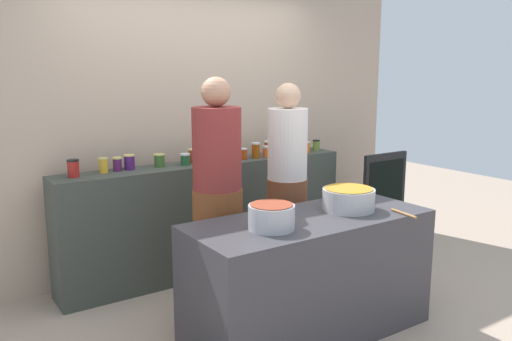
% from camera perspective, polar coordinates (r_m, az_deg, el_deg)
% --- Properties ---
extents(ground, '(12.00, 12.00, 0.00)m').
position_cam_1_polar(ground, '(4.04, 2.88, -15.59)').
color(ground, tan).
extents(storefront_wall, '(4.80, 0.12, 3.00)m').
position_cam_1_polar(storefront_wall, '(4.86, -7.32, 7.29)').
color(storefront_wall, tan).
rests_on(storefront_wall, ground).
extents(display_shelf, '(2.70, 0.36, 1.00)m').
position_cam_1_polar(display_shelf, '(4.72, -5.11, -5.09)').
color(display_shelf, '#3B423A').
rests_on(display_shelf, ground).
extents(prep_table, '(1.70, 0.70, 0.84)m').
position_cam_1_polar(prep_table, '(3.65, 5.82, -11.42)').
color(prep_table, '#3A373C').
rests_on(prep_table, ground).
extents(preserve_jar_0, '(0.09, 0.09, 0.14)m').
position_cam_1_polar(preserve_jar_0, '(4.19, -19.32, 0.23)').
color(preserve_jar_0, '#A9211A').
rests_on(preserve_jar_0, display_shelf).
extents(preserve_jar_1, '(0.07, 0.07, 0.12)m').
position_cam_1_polar(preserve_jar_1, '(4.29, -16.33, 0.55)').
color(preserve_jar_1, gold).
rests_on(preserve_jar_1, display_shelf).
extents(preserve_jar_2, '(0.07, 0.07, 0.11)m').
position_cam_1_polar(preserve_jar_2, '(4.34, -14.90, 0.69)').
color(preserve_jar_2, '#4E1B50').
rests_on(preserve_jar_2, display_shelf).
extents(preserve_jar_3, '(0.09, 0.09, 0.12)m').
position_cam_1_polar(preserve_jar_3, '(4.37, -13.65, 0.90)').
color(preserve_jar_3, '#46195F').
rests_on(preserve_jar_3, display_shelf).
extents(preserve_jar_4, '(0.09, 0.09, 0.11)m').
position_cam_1_polar(preserve_jar_4, '(4.45, -10.49, 1.11)').
color(preserve_jar_4, '#375D27').
rests_on(preserve_jar_4, display_shelf).
extents(preserve_jar_5, '(0.08, 0.08, 0.10)m').
position_cam_1_polar(preserve_jar_5, '(4.49, -7.73, 1.23)').
color(preserve_jar_5, '#1F502D').
rests_on(preserve_jar_5, display_shelf).
extents(preserve_jar_6, '(0.09, 0.09, 0.12)m').
position_cam_1_polar(preserve_jar_6, '(4.59, -6.88, 1.61)').
color(preserve_jar_6, '#994220').
rests_on(preserve_jar_6, display_shelf).
extents(preserve_jar_7, '(0.09, 0.09, 0.15)m').
position_cam_1_polar(preserve_jar_7, '(4.58, -5.18, 1.78)').
color(preserve_jar_7, orange).
rests_on(preserve_jar_7, display_shelf).
extents(preserve_jar_8, '(0.08, 0.08, 0.12)m').
position_cam_1_polar(preserve_jar_8, '(4.71, -2.64, 1.90)').
color(preserve_jar_8, '#AB3C1C').
rests_on(preserve_jar_8, display_shelf).
extents(preserve_jar_9, '(0.08, 0.08, 0.10)m').
position_cam_1_polar(preserve_jar_9, '(4.74, -1.41, 1.84)').
color(preserve_jar_9, '#A53610').
rests_on(preserve_jar_9, display_shelf).
extents(preserve_jar_10, '(0.08, 0.08, 0.14)m').
position_cam_1_polar(preserve_jar_10, '(4.80, -0.03, 2.22)').
color(preserve_jar_10, '#8F3F0D').
rests_on(preserve_jar_10, display_shelf).
extents(preserve_jar_11, '(0.08, 0.08, 0.10)m').
position_cam_1_polar(preserve_jar_11, '(4.87, 1.20, 2.10)').
color(preserve_jar_11, orange).
rests_on(preserve_jar_11, display_shelf).
extents(preserve_jar_12, '(0.07, 0.07, 0.13)m').
position_cam_1_polar(preserve_jar_12, '(5.02, 1.32, 2.53)').
color(preserve_jar_12, '#A7341E').
rests_on(preserve_jar_12, display_shelf).
extents(preserve_jar_13, '(0.08, 0.08, 0.14)m').
position_cam_1_polar(preserve_jar_13, '(4.99, 3.44, 2.52)').
color(preserve_jar_13, '#C95C08').
rests_on(preserve_jar_13, display_shelf).
extents(preserve_jar_14, '(0.08, 0.08, 0.11)m').
position_cam_1_polar(preserve_jar_14, '(5.14, 5.44, 2.56)').
color(preserve_jar_14, orange).
rests_on(preserve_jar_14, display_shelf).
extents(preserve_jar_15, '(0.07, 0.07, 0.11)m').
position_cam_1_polar(preserve_jar_15, '(5.29, 6.59, 2.77)').
color(preserve_jar_15, olive).
rests_on(preserve_jar_15, display_shelf).
extents(cooking_pot_left, '(0.29, 0.29, 0.16)m').
position_cam_1_polar(cooking_pot_left, '(3.23, 1.70, -5.07)').
color(cooking_pot_left, '#B7B7BC').
rests_on(cooking_pot_left, prep_table).
extents(cooking_pot_center, '(0.37, 0.37, 0.16)m').
position_cam_1_polar(cooking_pot_center, '(3.72, 10.05, -3.09)').
color(cooking_pot_center, '#B7B7BC').
rests_on(cooking_pot_center, prep_table).
extents(wooden_spoon, '(0.05, 0.23, 0.02)m').
position_cam_1_polar(wooden_spoon, '(3.70, 15.82, -4.53)').
color(wooden_spoon, '#9E703D').
rests_on(wooden_spoon, prep_table).
extents(cook_with_tongs, '(0.37, 0.37, 1.76)m').
position_cam_1_polar(cook_with_tongs, '(3.82, -4.20, -4.36)').
color(cook_with_tongs, brown).
rests_on(cook_with_tongs, ground).
extents(cook_in_cap, '(0.33, 0.33, 1.70)m').
position_cam_1_polar(cook_in_cap, '(4.29, 3.39, -2.90)').
color(cook_in_cap, brown).
rests_on(cook_in_cap, ground).
extents(chalkboard_sign, '(0.56, 0.05, 1.00)m').
position_cam_1_polar(chalkboard_sign, '(5.36, 13.78, -3.38)').
color(chalkboard_sign, black).
rests_on(chalkboard_sign, ground).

